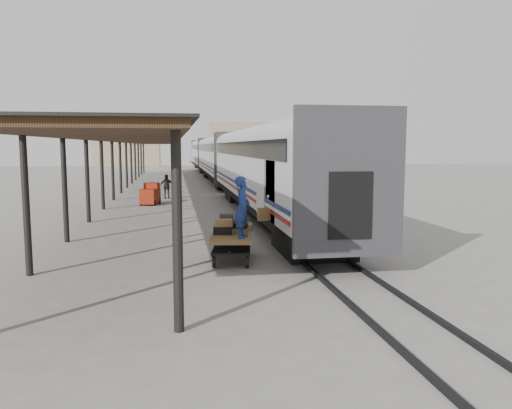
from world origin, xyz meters
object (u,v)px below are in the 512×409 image
object	(u,v)px
luggage_tug	(150,195)
porter	(242,207)
baggage_cart	(232,241)
pedestrian	(167,186)

from	to	relation	value
luggage_tug	porter	distance (m)	17.06
baggage_cart	pedestrian	world-z (taller)	pedestrian
baggage_cart	porter	xyz separation A→B (m)	(0.25, -0.65, 1.14)
baggage_cart	luggage_tug	world-z (taller)	luggage_tug
pedestrian	porter	bearing A→B (deg)	101.40
luggage_tug	pedestrian	distance (m)	3.63
luggage_tug	pedestrian	bearing A→B (deg)	88.87
baggage_cart	pedestrian	xyz separation A→B (m)	(-2.27, 19.50, 0.20)
porter	pedestrian	world-z (taller)	porter
luggage_tug	pedestrian	xyz separation A→B (m)	(0.97, 3.49, 0.23)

